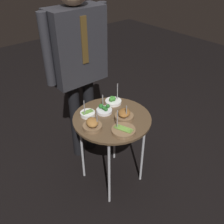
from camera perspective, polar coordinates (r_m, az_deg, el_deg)
ground_plane at (r=2.31m, az=0.00°, el=-14.63°), size 8.00×8.00×0.00m
serving_cart at (r=1.90m, az=0.00°, el=-2.61°), size 0.59×0.59×0.66m
bowl_roast_front_center at (r=1.75m, az=-4.52°, el=-2.93°), size 0.14×0.14×0.16m
bowl_asparagus_front_left at (r=1.89m, az=-5.59°, el=-0.37°), size 0.11×0.11×0.15m
bowl_roast_mid_right at (r=1.85m, az=2.81°, el=-0.66°), size 0.14×0.14×0.13m
bowl_broccoli_front_right at (r=1.92m, az=-1.78°, el=0.53°), size 0.12×0.12×0.13m
bowl_broccoli_mid_left at (r=2.03m, az=0.27°, el=2.58°), size 0.13×0.13×0.17m
bowl_asparagus_far_rim at (r=1.73m, az=2.62°, el=-4.19°), size 0.17×0.17×0.16m
waiter_figure at (r=2.05m, az=-7.84°, el=12.71°), size 0.58×0.22×1.58m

